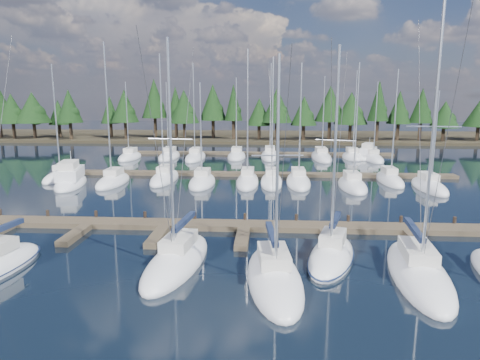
# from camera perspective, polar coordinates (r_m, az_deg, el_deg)

# --- Properties ---
(ground) EXTENTS (260.00, 260.00, 0.00)m
(ground) POSITION_cam_1_polar(r_m,az_deg,el_deg) (44.47, 1.41, -1.77)
(ground) COLOR black
(ground) RESTS_ON ground
(far_shore) EXTENTS (220.00, 30.00, 0.60)m
(far_shore) POSITION_cam_1_polar(r_m,az_deg,el_deg) (103.77, 2.69, 5.81)
(far_shore) COLOR #2E271A
(far_shore) RESTS_ON ground
(main_dock) EXTENTS (44.00, 6.13, 0.90)m
(main_dock) POSITION_cam_1_polar(r_m,az_deg,el_deg) (32.22, 0.54, -6.44)
(main_dock) COLOR #4E4231
(main_dock) RESTS_ON ground
(back_docks) EXTENTS (50.00, 21.80, 0.40)m
(back_docks) POSITION_cam_1_polar(r_m,az_deg,el_deg) (63.67, 2.09, 2.34)
(back_docks) COLOR #4E4231
(back_docks) RESTS_ON ground
(front_sailboat_2) EXTENTS (3.91, 9.47, 13.81)m
(front_sailboat_2) POSITION_cam_1_polar(r_m,az_deg,el_deg) (26.27, -8.39, -10.54)
(front_sailboat_2) COLOR white
(front_sailboat_2) RESTS_ON ground
(front_sailboat_3) EXTENTS (3.77, 9.46, 12.75)m
(front_sailboat_3) POSITION_cam_1_polar(r_m,az_deg,el_deg) (23.82, 4.59, -12.82)
(front_sailboat_3) COLOR white
(front_sailboat_3) RESTS_ON ground
(front_sailboat_4) EXTENTS (4.69, 8.15, 13.52)m
(front_sailboat_4) POSITION_cam_1_polar(r_m,az_deg,el_deg) (27.27, 12.08, -9.83)
(front_sailboat_4) COLOR white
(front_sailboat_4) RESTS_ON ground
(front_sailboat_5) EXTENTS (4.01, 10.34, 15.27)m
(front_sailboat_5) POSITION_cam_1_polar(r_m,az_deg,el_deg) (26.34, 22.68, -11.25)
(front_sailboat_5) COLOR white
(front_sailboat_5) RESTS_ON ground
(back_sailboat_rows) EXTENTS (45.38, 33.51, 16.45)m
(back_sailboat_rows) POSITION_cam_1_polar(r_m,az_deg,el_deg) (59.19, 1.73, 1.74)
(back_sailboat_rows) COLOR white
(back_sailboat_rows) RESTS_ON ground
(motor_yacht_left) EXTENTS (5.00, 9.55, 4.55)m
(motor_yacht_left) POSITION_cam_1_polar(r_m,az_deg,el_deg) (52.25, -21.65, -0.05)
(motor_yacht_left) COLOR white
(motor_yacht_left) RESTS_ON ground
(motor_yacht_right) EXTENTS (5.67, 8.42, 4.00)m
(motor_yacht_right) POSITION_cam_1_polar(r_m,az_deg,el_deg) (72.92, 16.69, 3.20)
(motor_yacht_right) COLOR white
(motor_yacht_right) RESTS_ON ground
(tree_line) EXTENTS (185.81, 11.62, 13.46)m
(tree_line) POSITION_cam_1_polar(r_m,az_deg,el_deg) (93.53, 2.60, 9.55)
(tree_line) COLOR black
(tree_line) RESTS_ON far_shore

